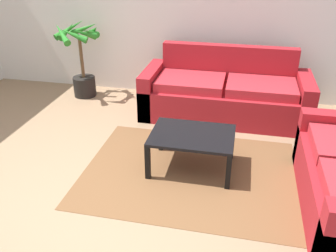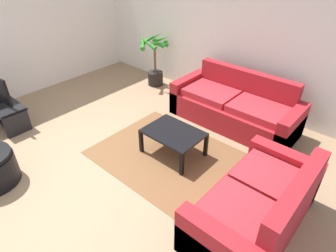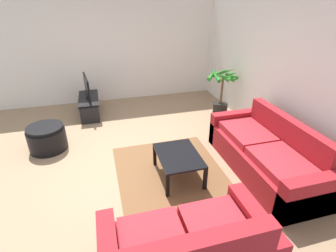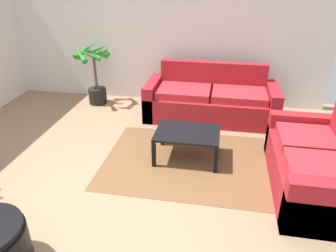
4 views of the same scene
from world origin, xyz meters
name	(u,v)px [view 1 (image 1 of 4)]	position (x,y,z in m)	size (l,w,h in m)	color
ground_plane	(96,212)	(0.00, 0.00, 0.00)	(6.60, 6.60, 0.00)	#937556
wall_back	(168,4)	(0.00, 3.00, 1.35)	(6.00, 0.06, 2.70)	silver
couch_main	(225,95)	(0.96, 2.28, 0.30)	(2.21, 0.90, 0.90)	maroon
coffee_table	(192,139)	(0.72, 0.89, 0.35)	(0.85, 0.63, 0.41)	black
area_rug	(190,172)	(0.72, 0.79, 0.00)	(2.20, 1.70, 0.01)	brown
potted_palm	(81,60)	(-1.23, 2.55, 0.57)	(0.76, 0.78, 1.14)	black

